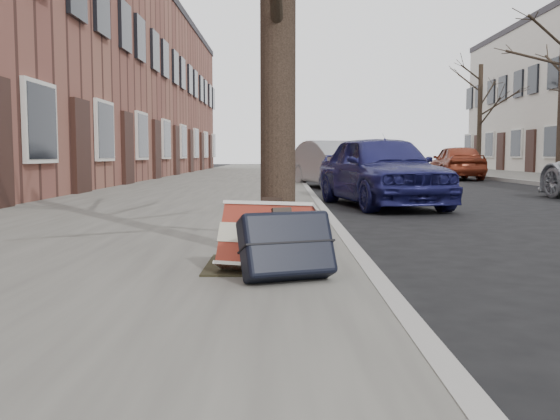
{
  "coord_description": "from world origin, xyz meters",
  "views": [
    {
      "loc": [
        -1.88,
        -3.28,
        0.92
      ],
      "look_at": [
        -1.89,
        0.8,
        0.56
      ],
      "focal_mm": 40.0,
      "sensor_mm": 36.0,
      "label": 1
    }
  ],
  "objects_px": {
    "car_near_mid": "(336,164)",
    "suitcase_red": "(267,238)",
    "car_near_front": "(381,170)",
    "suitcase_navy": "(286,245)"
  },
  "relations": [
    {
      "from": "car_near_mid",
      "to": "suitcase_red",
      "type": "bearing_deg",
      "value": -115.48
    },
    {
      "from": "car_near_front",
      "to": "suitcase_red",
      "type": "bearing_deg",
      "value": -116.33
    },
    {
      "from": "suitcase_navy",
      "to": "car_near_front",
      "type": "relative_size",
      "value": 0.15
    },
    {
      "from": "suitcase_red",
      "to": "suitcase_navy",
      "type": "relative_size",
      "value": 1.06
    },
    {
      "from": "suitcase_navy",
      "to": "car_near_mid",
      "type": "height_order",
      "value": "car_near_mid"
    },
    {
      "from": "suitcase_navy",
      "to": "car_near_front",
      "type": "xyz_separation_m",
      "value": [
        1.75,
        7.29,
        0.3
      ]
    },
    {
      "from": "car_near_front",
      "to": "car_near_mid",
      "type": "distance_m",
      "value": 6.11
    },
    {
      "from": "suitcase_red",
      "to": "car_near_front",
      "type": "xyz_separation_m",
      "value": [
        1.88,
        7.04,
        0.29
      ]
    },
    {
      "from": "suitcase_red",
      "to": "car_near_mid",
      "type": "height_order",
      "value": "car_near_mid"
    },
    {
      "from": "car_near_mid",
      "to": "car_near_front",
      "type": "bearing_deg",
      "value": -105.9
    }
  ]
}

